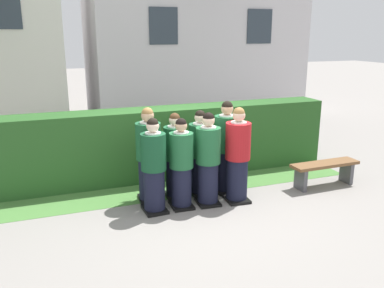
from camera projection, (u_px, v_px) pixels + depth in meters
name	position (u px, v px, depth m)	size (l,w,h in m)	color
ground_plane	(197.00, 205.00, 7.14)	(60.00, 60.00, 0.00)	gray
student_front_row_0	(154.00, 168.00, 6.70)	(0.42, 0.51, 1.61)	black
student_front_row_1	(181.00, 166.00, 6.88)	(0.41, 0.46, 1.57)	black
student_front_row_2	(208.00, 161.00, 7.01)	(0.42, 0.49, 1.63)	black
student_in_red_blazer	(238.00, 157.00, 7.14)	(0.44, 0.55, 1.70)	black
student_rear_row_0	(149.00, 157.00, 7.13)	(0.44, 0.55, 1.69)	black
student_rear_row_1	(175.00, 158.00, 7.32)	(0.41, 0.45, 1.57)	black
student_rear_row_2	(200.00, 155.00, 7.46)	(0.41, 0.46, 1.59)	black
student_rear_row_3	(226.00, 149.00, 7.56)	(0.45, 0.55, 1.73)	black
hedge	(168.00, 142.00, 8.44)	(7.00, 0.70, 1.44)	#285623
school_building_main	(193.00, 10.00, 14.50)	(7.79, 4.04, 7.23)	silver
wooden_bench	(325.00, 169.00, 7.94)	(1.41, 0.39, 0.48)	brown
lawn_strip	(181.00, 188.00, 7.91)	(7.00, 0.90, 0.01)	#477A38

